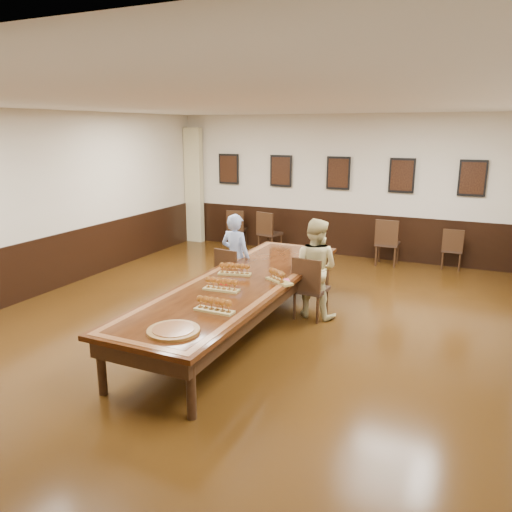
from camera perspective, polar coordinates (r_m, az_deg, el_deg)
The scene contains 23 objects.
floor at distance 7.48m, azimuth -1.62°, elevation -8.39°, with size 8.00×10.00×0.02m, color black.
ceiling at distance 6.90m, azimuth -1.82°, elevation 17.09°, with size 8.00×10.00×0.02m, color white.
wall_back at distance 11.66m, azimuth 9.42°, elevation 7.89°, with size 8.00×0.02×3.20m, color beige.
wall_left at distance 9.48m, azimuth -24.06°, elevation 5.37°, with size 0.02×10.00×3.20m, color beige.
chair_man at distance 8.52m, azimuth -2.70°, elevation -2.10°, with size 0.44×0.48×0.94m, color black, non-canonical shape.
chair_woman at distance 7.78m, azimuth 6.33°, elevation -3.56°, with size 0.47×0.51×1.00m, color black, non-canonical shape.
spare_chair_a at distance 12.49m, azimuth -2.14°, elevation 3.23°, with size 0.44×0.48×0.93m, color black, non-canonical shape.
spare_chair_b at distance 11.83m, azimuth 1.60°, elevation 2.76°, with size 0.47×0.51×0.99m, color black, non-canonical shape.
spare_chair_c at distance 11.10m, azimuth 14.81°, elevation 1.57°, with size 0.48×0.52×1.02m, color black, non-canonical shape.
spare_chair_d at distance 11.24m, azimuth 21.53°, elevation 0.80°, with size 0.41×0.45×0.88m, color black, non-canonical shape.
person_man at distance 8.52m, azimuth -2.35°, elevation -0.13°, with size 0.55×0.36×1.50m, color #496DB7.
person_woman at distance 7.79m, azimuth 6.69°, elevation -1.38°, with size 0.77×0.60×1.56m, color #D5C585.
pink_phone at distance 7.22m, azimuth 3.55°, elevation -2.80°, with size 0.07×0.14×0.01m, color #F1506F.
curtain at distance 13.02m, azimuth -7.10°, elevation 7.97°, with size 0.45×0.18×2.90m, color #C2B885.
wainscoting at distance 7.29m, azimuth -1.65°, elevation -4.70°, with size 8.00×10.00×1.00m.
conference_table at distance 7.26m, azimuth -1.66°, elevation -3.87°, with size 1.40×5.00×0.76m.
posters at distance 11.57m, azimuth 9.38°, elevation 9.33°, with size 6.14×0.04×0.74m.
flight_a at distance 7.47m, azimuth -2.46°, elevation -1.55°, with size 0.51×0.26×0.18m.
flight_b at distance 7.12m, azimuth 2.58°, elevation -2.37°, with size 0.49×0.36×0.18m.
flight_c at distance 6.76m, azimuth -3.99°, elevation -3.30°, with size 0.51×0.19×0.19m.
flight_d at distance 6.00m, azimuth -4.81°, elevation -5.63°, with size 0.50×0.16×0.19m.
red_plate_grp at distance 7.11m, azimuth -3.41°, elevation -3.01°, with size 0.22×0.22×0.03m.
carved_platter at distance 5.50m, azimuth -9.42°, elevation -8.41°, with size 0.70×0.70×0.05m.
Camera 1 is at (3.08, -6.17, 2.89)m, focal length 35.00 mm.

